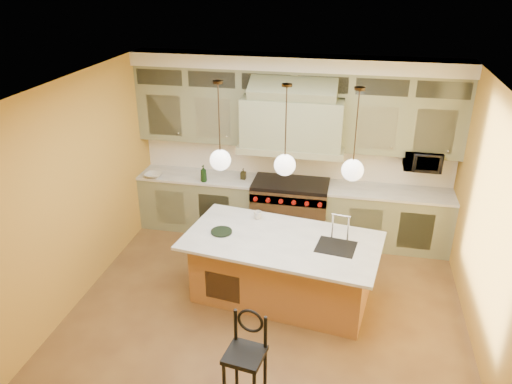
% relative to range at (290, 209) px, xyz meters
% --- Properties ---
extents(floor, '(5.00, 5.00, 0.00)m').
position_rel_range_xyz_m(floor, '(0.00, -2.14, -0.49)').
color(floor, brown).
rests_on(floor, ground).
extents(ceiling, '(5.00, 5.00, 0.00)m').
position_rel_range_xyz_m(ceiling, '(0.00, -2.14, 2.41)').
color(ceiling, white).
rests_on(ceiling, wall_back).
extents(wall_back, '(5.00, 0.00, 5.00)m').
position_rel_range_xyz_m(wall_back, '(0.00, 0.36, 0.96)').
color(wall_back, gold).
rests_on(wall_back, ground).
extents(wall_front, '(5.00, 0.00, 5.00)m').
position_rel_range_xyz_m(wall_front, '(0.00, -4.64, 0.96)').
color(wall_front, gold).
rests_on(wall_front, ground).
extents(wall_left, '(0.00, 5.00, 5.00)m').
position_rel_range_xyz_m(wall_left, '(-2.50, -2.14, 0.96)').
color(wall_left, gold).
rests_on(wall_left, ground).
extents(wall_right, '(0.00, 5.00, 5.00)m').
position_rel_range_xyz_m(wall_right, '(2.50, -2.14, 0.96)').
color(wall_right, gold).
rests_on(wall_right, ground).
extents(back_cabinetry, '(5.00, 0.77, 2.90)m').
position_rel_range_xyz_m(back_cabinetry, '(0.00, 0.09, 0.94)').
color(back_cabinetry, gray).
rests_on(back_cabinetry, floor).
extents(range, '(1.20, 0.74, 0.96)m').
position_rel_range_xyz_m(range, '(0.00, 0.00, 0.00)').
color(range, silver).
rests_on(range, floor).
extents(kitchen_island, '(2.63, 1.64, 1.35)m').
position_rel_range_xyz_m(kitchen_island, '(0.14, -1.70, -0.01)').
color(kitchen_island, '#9E6B38').
rests_on(kitchen_island, floor).
extents(counter_stool, '(0.42, 0.42, 1.07)m').
position_rel_range_xyz_m(counter_stool, '(0.06, -3.52, 0.12)').
color(counter_stool, black).
rests_on(counter_stool, floor).
extents(microwave, '(0.54, 0.37, 0.30)m').
position_rel_range_xyz_m(microwave, '(1.95, 0.11, 0.96)').
color(microwave, black).
rests_on(microwave, back_cabinetry).
extents(oil_bottle_a, '(0.12, 0.12, 0.28)m').
position_rel_range_xyz_m(oil_bottle_a, '(-1.37, -0.22, 0.59)').
color(oil_bottle_a, black).
rests_on(oil_bottle_a, back_cabinetry).
extents(oil_bottle_b, '(0.09, 0.09, 0.18)m').
position_rel_range_xyz_m(oil_bottle_b, '(-0.78, 0.01, 0.54)').
color(oil_bottle_b, black).
rests_on(oil_bottle_b, back_cabinetry).
extents(fruit_bowl, '(0.31, 0.31, 0.07)m').
position_rel_range_xyz_m(fruit_bowl, '(-2.23, -0.22, 0.49)').
color(fruit_bowl, silver).
rests_on(fruit_bowl, back_cabinetry).
extents(cup, '(0.13, 0.13, 0.11)m').
position_rel_range_xyz_m(cup, '(-0.28, -1.25, 0.49)').
color(cup, silver).
rests_on(cup, kitchen_island).
extents(pendant_left, '(0.26, 0.26, 1.11)m').
position_rel_range_xyz_m(pendant_left, '(-0.66, -1.69, 1.46)').
color(pendant_left, '#2D2319').
rests_on(pendant_left, ceiling).
extents(pendant_center, '(0.26, 0.26, 1.11)m').
position_rel_range_xyz_m(pendant_center, '(0.14, -1.69, 1.46)').
color(pendant_center, '#2D2319').
rests_on(pendant_center, ceiling).
extents(pendant_right, '(0.26, 0.26, 1.11)m').
position_rel_range_xyz_m(pendant_right, '(0.94, -1.69, 1.46)').
color(pendant_right, '#2D2319').
rests_on(pendant_right, ceiling).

